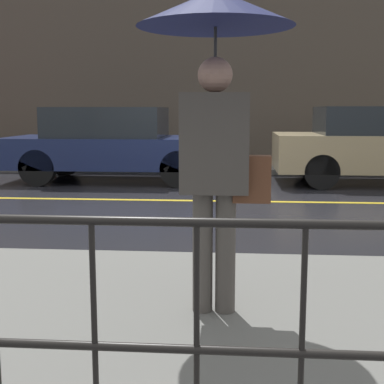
# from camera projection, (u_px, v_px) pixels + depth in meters

# --- Properties ---
(ground_plane) EXTENTS (80.00, 80.00, 0.00)m
(ground_plane) POSITION_uv_depth(u_px,v_px,m) (188.00, 201.00, 8.58)
(ground_plane) COLOR black
(sidewalk_near) EXTENTS (28.00, 3.18, 0.12)m
(sidewalk_near) POSITION_uv_depth(u_px,v_px,m) (120.00, 323.00, 3.50)
(sidewalk_near) COLOR slate
(sidewalk_near) RESTS_ON ground_plane
(sidewalk_far) EXTENTS (28.00, 2.06, 0.12)m
(sidewalk_far) POSITION_uv_depth(u_px,v_px,m) (205.00, 167.00, 13.09)
(sidewalk_far) COLOR slate
(sidewalk_far) RESTS_ON ground_plane
(lane_marking) EXTENTS (25.20, 0.12, 0.01)m
(lane_marking) POSITION_uv_depth(u_px,v_px,m) (188.00, 200.00, 8.58)
(lane_marking) COLOR gold
(lane_marking) RESTS_ON ground_plane
(building_storefront) EXTENTS (28.00, 0.30, 4.95)m
(building_storefront) POSITION_uv_depth(u_px,v_px,m) (208.00, 70.00, 13.89)
(building_storefront) COLOR #4C4238
(building_storefront) RESTS_ON ground_plane
(railing_foreground) EXTENTS (12.00, 0.04, 0.93)m
(railing_foreground) POSITION_uv_depth(u_px,v_px,m) (43.00, 300.00, 2.08)
(railing_foreground) COLOR black
(railing_foreground) RESTS_ON sidewalk_near
(pedestrian) EXTENTS (0.98, 0.98, 2.05)m
(pedestrian) POSITION_uv_depth(u_px,v_px,m) (216.00, 66.00, 3.32)
(pedestrian) COLOR #4C4742
(pedestrian) RESTS_ON sidewalk_near
(car_navy) EXTENTS (4.38, 1.88, 1.50)m
(car_navy) POSITION_uv_depth(u_px,v_px,m) (114.00, 144.00, 10.86)
(car_navy) COLOR #19234C
(car_navy) RESTS_ON ground_plane
(car_tan) EXTENTS (4.16, 1.89, 1.51)m
(car_tan) POSITION_uv_depth(u_px,v_px,m) (381.00, 145.00, 10.44)
(car_tan) COLOR tan
(car_tan) RESTS_ON ground_plane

